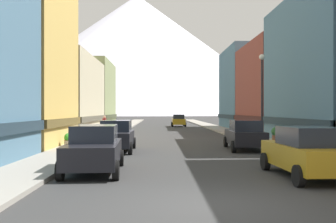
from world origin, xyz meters
TOP-DOWN VIEW (x-y plane):
  - ground_plane at (0.00, 0.00)m, footprint 400.00×400.00m
  - sidewalk_left at (-6.25, 35.00)m, footprint 2.50×100.00m
  - sidewalk_right at (6.25, 35.00)m, footprint 2.50×100.00m
  - storefront_left_1 at (-11.67, 15.38)m, footprint 8.64×8.62m
  - storefront_left_2 at (-10.63, 26.92)m, footprint 6.55×13.38m
  - storefront_left_3 at (-12.12, 39.47)m, footprint 9.54×10.97m
  - storefront_right_2 at (11.92, 28.13)m, footprint 9.14×11.55m
  - storefront_right_3 at (10.99, 39.78)m, footprint 7.28×11.37m
  - car_left_0 at (-3.80, 5.06)m, footprint 2.25×4.48m
  - car_left_1 at (-3.80, 12.45)m, footprint 2.08×4.41m
  - car_right_0 at (3.80, 3.73)m, footprint 2.16×4.44m
  - car_right_1 at (3.80, 13.02)m, footprint 2.25×4.48m
  - car_driving_0 at (1.60, 46.13)m, footprint 2.06×4.40m
  - trash_bin_right at (6.35, 7.81)m, footprint 0.59×0.59m
  - potted_plant_0 at (7.00, 17.29)m, footprint 0.65×0.65m
  - potted_plant_1 at (-7.00, 14.28)m, footprint 0.46×0.46m
  - potted_plant_2 at (-7.00, 14.21)m, footprint 0.44×0.44m
  - pedestrian_0 at (-6.25, 24.86)m, footprint 0.36×0.36m
  - streetlamp_right at (5.35, 14.96)m, footprint 0.36×0.36m
  - mountain_backdrop at (-16.58, 260.00)m, footprint 223.59×223.59m

SIDE VIEW (x-z plane):
  - ground_plane at x=0.00m, z-range 0.00..0.00m
  - sidewalk_left at x=-6.25m, z-range 0.00..0.15m
  - sidewalk_right at x=6.25m, z-range 0.00..0.15m
  - potted_plant_2 at x=-7.00m, z-range 0.15..0.88m
  - potted_plant_1 at x=-7.00m, z-range 0.14..0.93m
  - trash_bin_right at x=6.35m, z-range 0.15..1.13m
  - potted_plant_0 at x=7.00m, z-range 0.19..1.21m
  - car_left_0 at x=-3.80m, z-range 0.01..1.79m
  - car_left_1 at x=-3.80m, z-range 0.01..1.79m
  - car_right_0 at x=3.80m, z-range 0.01..1.79m
  - car_right_1 at x=3.80m, z-range 0.01..1.79m
  - car_driving_0 at x=1.60m, z-range 0.01..1.79m
  - pedestrian_0 at x=-6.25m, z-range 0.09..1.82m
  - storefront_left_2 at x=-10.63m, z-range -0.14..7.35m
  - streetlamp_right at x=5.35m, z-range 1.06..6.92m
  - storefront_left_3 at x=-12.12m, z-range -0.15..8.49m
  - storefront_right_2 at x=11.92m, z-range -0.16..8.93m
  - storefront_right_3 at x=10.99m, z-range -0.17..10.28m
  - storefront_left_1 at x=-11.67m, z-range -0.18..11.50m
  - mountain_backdrop at x=-16.58m, z-range 0.00..85.00m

